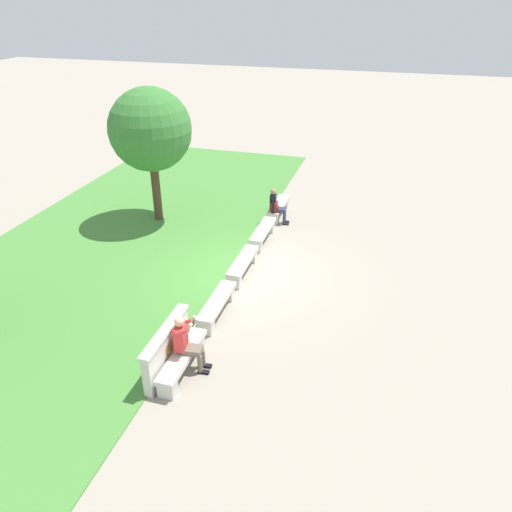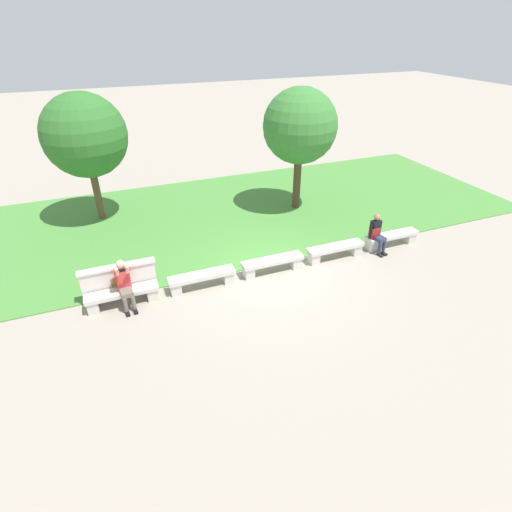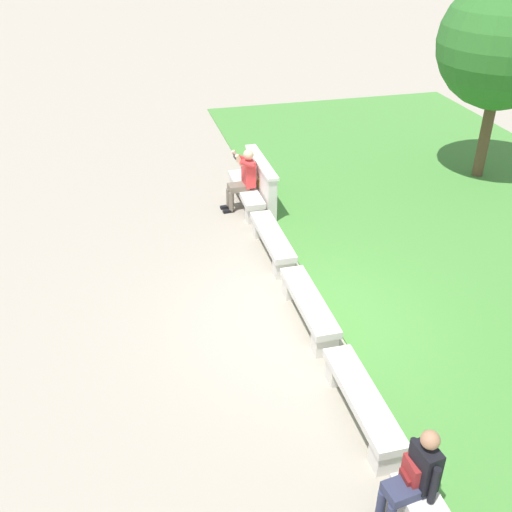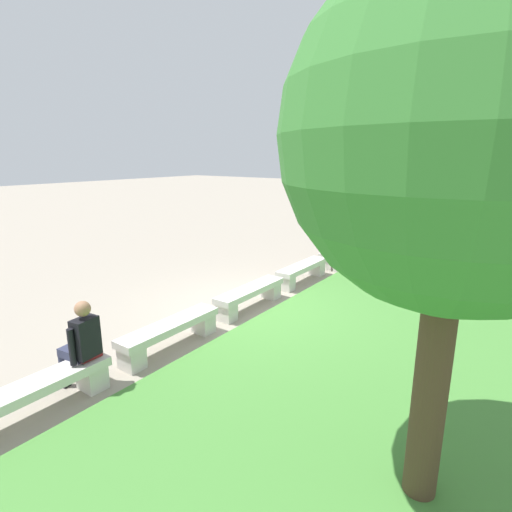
# 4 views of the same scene
# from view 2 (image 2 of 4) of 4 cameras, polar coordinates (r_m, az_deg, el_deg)

# --- Properties ---
(ground_plane) EXTENTS (80.00, 80.00, 0.00)m
(ground_plane) POSITION_cam_2_polar(r_m,az_deg,el_deg) (11.96, 2.34, -2.25)
(ground_plane) COLOR gray
(grass_strip) EXTENTS (22.45, 8.00, 0.03)m
(grass_strip) POSITION_cam_2_polar(r_m,az_deg,el_deg) (15.55, -4.20, 6.04)
(grass_strip) COLOR #478438
(grass_strip) RESTS_ON ground
(bench_main) EXTENTS (1.87, 0.40, 0.45)m
(bench_main) POSITION_cam_2_polar(r_m,az_deg,el_deg) (11.04, -18.55, -5.35)
(bench_main) COLOR beige
(bench_main) RESTS_ON ground
(bench_near) EXTENTS (1.87, 0.40, 0.45)m
(bench_near) POSITION_cam_2_polar(r_m,az_deg,el_deg) (11.22, -7.72, -3.18)
(bench_near) COLOR beige
(bench_near) RESTS_ON ground
(bench_mid) EXTENTS (1.87, 0.40, 0.45)m
(bench_mid) POSITION_cam_2_polar(r_m,az_deg,el_deg) (11.80, 2.37, -1.04)
(bench_mid) COLOR beige
(bench_mid) RESTS_ON ground
(bench_far) EXTENTS (1.87, 0.40, 0.45)m
(bench_far) POSITION_cam_2_polar(r_m,az_deg,el_deg) (12.71, 11.26, 0.88)
(bench_far) COLOR beige
(bench_far) RESTS_ON ground
(bench_end) EXTENTS (1.87, 0.40, 0.45)m
(bench_end) POSITION_cam_2_polar(r_m,az_deg,el_deg) (13.90, 18.80, 2.48)
(bench_end) COLOR beige
(bench_end) RESTS_ON ground
(backrest_wall_with_plaque) EXTENTS (1.96, 0.24, 1.01)m
(backrest_wall_with_plaque) POSITION_cam_2_polar(r_m,az_deg,el_deg) (11.21, -18.90, -3.48)
(backrest_wall_with_plaque) COLOR beige
(backrest_wall_with_plaque) RESTS_ON ground
(person_photographer) EXTENTS (0.49, 0.74, 1.32)m
(person_photographer) POSITION_cam_2_polar(r_m,az_deg,el_deg) (10.74, -18.32, -3.58)
(person_photographer) COLOR black
(person_photographer) RESTS_ON ground
(person_distant) EXTENTS (0.48, 0.70, 1.26)m
(person_distant) POSITION_cam_2_polar(r_m,az_deg,el_deg) (13.28, 16.92, 3.28)
(person_distant) COLOR black
(person_distant) RESTS_ON ground
(backpack) EXTENTS (0.28, 0.24, 0.43)m
(backpack) POSITION_cam_2_polar(r_m,az_deg,el_deg) (13.29, 16.58, 3.14)
(backpack) COLOR maroon
(backpack) RESTS_ON bench_end
(tree_behind_wall) EXTENTS (2.85, 2.85, 4.52)m
(tree_behind_wall) POSITION_cam_2_polar(r_m,az_deg,el_deg) (15.29, -23.27, 15.49)
(tree_behind_wall) COLOR brown
(tree_behind_wall) RESTS_ON ground
(tree_left_background) EXTENTS (2.71, 2.71, 4.53)m
(tree_left_background) POSITION_cam_2_polar(r_m,az_deg,el_deg) (15.19, 6.30, 17.89)
(tree_left_background) COLOR #4C3826
(tree_left_background) RESTS_ON ground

